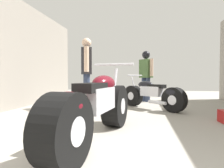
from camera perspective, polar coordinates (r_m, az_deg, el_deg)
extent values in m
plane|color=#9E998E|center=(3.64, 6.29, -10.09)|extent=(15.83, 15.83, 0.00)
cylinder|color=black|center=(2.94, 0.95, -6.63)|extent=(0.34, 0.67, 0.64)
cylinder|color=silver|center=(2.94, 0.95, -6.63)|extent=(0.30, 0.28, 0.24)
cylinder|color=black|center=(1.64, -14.29, -13.50)|extent=(0.34, 0.67, 0.64)
cylinder|color=silver|center=(1.64, -14.29, -13.50)|extent=(0.30, 0.28, 0.24)
cube|color=silver|center=(2.24, -4.44, -4.66)|extent=(0.33, 0.66, 0.28)
ellipsoid|color=#5B0F19|center=(2.43, -2.49, 0.08)|extent=(0.33, 0.55, 0.22)
cube|color=black|center=(2.07, -6.33, -1.06)|extent=(0.28, 0.50, 0.10)
ellipsoid|color=#5B0F19|center=(1.64, -13.42, -6.38)|extent=(0.32, 0.47, 0.24)
cylinder|color=silver|center=(2.87, 0.72, -0.84)|extent=(0.08, 0.26, 0.58)
cylinder|color=silver|center=(2.84, 0.48, 5.96)|extent=(0.62, 0.12, 0.04)
cylinder|color=silver|center=(2.09, -11.26, -12.86)|extent=(0.17, 0.55, 0.09)
cylinder|color=black|center=(5.08, 6.44, -3.58)|extent=(0.53, 0.49, 0.55)
cylinder|color=silver|center=(5.08, 6.44, -3.58)|extent=(0.28, 0.28, 0.21)
cylinder|color=black|center=(4.32, 18.43, -4.62)|extent=(0.53, 0.49, 0.55)
cylinder|color=silver|center=(4.32, 18.43, -4.62)|extent=(0.28, 0.28, 0.21)
cube|color=silver|center=(4.66, 11.95, -2.19)|extent=(0.55, 0.51, 0.24)
ellipsoid|color=black|center=(4.77, 10.19, -0.23)|extent=(0.48, 0.46, 0.19)
cube|color=black|center=(4.56, 13.48, -0.67)|extent=(0.43, 0.41, 0.09)
ellipsoid|color=black|center=(4.32, 17.97, -2.32)|extent=(0.43, 0.41, 0.21)
cylinder|color=silver|center=(5.04, 6.73, -0.69)|extent=(0.19, 0.17, 0.50)
cylinder|color=silver|center=(5.01, 7.02, 2.63)|extent=(0.37, 0.42, 0.03)
cylinder|color=silver|center=(4.43, 13.57, -5.48)|extent=(0.41, 0.37, 0.08)
cylinder|color=#2D3851|center=(4.64, -7.72, -2.25)|extent=(0.20, 0.20, 0.85)
cylinder|color=#2D3851|center=(4.85, -7.68, -2.08)|extent=(0.20, 0.20, 0.85)
cube|color=#2D2D33|center=(4.75, -7.74, 6.85)|extent=(0.38, 0.52, 0.65)
cylinder|color=beige|center=(4.47, -7.80, 7.53)|extent=(0.14, 0.14, 0.59)
cylinder|color=beige|center=(5.05, -7.69, 6.87)|extent=(0.14, 0.14, 0.59)
sphere|color=beige|center=(4.82, -7.76, 12.36)|extent=(0.23, 0.23, 0.23)
cylinder|color=#2D3851|center=(5.99, 10.86, -1.75)|extent=(0.21, 0.21, 0.76)
cylinder|color=#2D3851|center=(6.14, 9.68, -1.66)|extent=(0.21, 0.21, 0.76)
cube|color=#476638|center=(6.06, 10.30, 4.65)|extent=(0.45, 0.47, 0.58)
cylinder|color=beige|center=(5.87, 11.99, 4.98)|extent=(0.15, 0.15, 0.54)
cylinder|color=beige|center=(6.26, 8.72, 4.79)|extent=(0.15, 0.15, 0.54)
sphere|color=black|center=(6.10, 10.32, 8.58)|extent=(0.21, 0.21, 0.21)
sphere|color=black|center=(6.10, 10.32, 8.73)|extent=(0.25, 0.25, 0.25)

